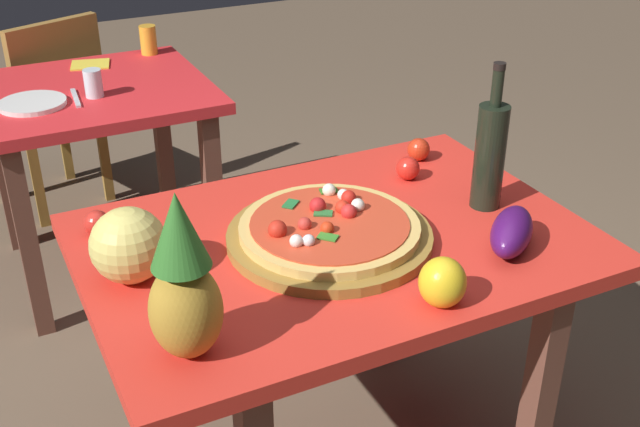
% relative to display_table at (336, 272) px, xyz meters
% --- Properties ---
extents(display_table, '(1.17, 0.82, 0.73)m').
position_rel_display_table_xyz_m(display_table, '(0.00, 0.00, 0.00)').
color(display_table, brown).
rests_on(display_table, ground_plane).
extents(background_table, '(0.81, 0.74, 0.73)m').
position_rel_display_table_xyz_m(background_table, '(-0.30, 1.31, -0.03)').
color(background_table, brown).
rests_on(background_table, ground_plane).
extents(dining_chair, '(0.52, 0.52, 0.85)m').
position_rel_display_table_xyz_m(dining_chair, '(-0.37, 1.91, -0.15)').
color(dining_chair, olive).
rests_on(dining_chair, ground_plane).
extents(pizza_board, '(0.48, 0.48, 0.02)m').
position_rel_display_table_xyz_m(pizza_board, '(-0.02, -0.01, 0.11)').
color(pizza_board, olive).
rests_on(pizza_board, display_table).
extents(pizza, '(0.42, 0.42, 0.06)m').
position_rel_display_table_xyz_m(pizza, '(-0.02, -0.01, 0.14)').
color(pizza, '#E2B75F').
rests_on(pizza, pizza_board).
extents(wine_bottle, '(0.08, 0.08, 0.37)m').
position_rel_display_table_xyz_m(wine_bottle, '(0.41, -0.02, 0.24)').
color(wine_bottle, black).
rests_on(wine_bottle, display_table).
extents(pineapple_left, '(0.14, 0.14, 0.34)m').
position_rel_display_table_xyz_m(pineapple_left, '(-0.44, -0.26, 0.25)').
color(pineapple_left, '#B6882D').
rests_on(pineapple_left, display_table).
extents(melon, '(0.16, 0.16, 0.16)m').
position_rel_display_table_xyz_m(melon, '(-0.47, 0.04, 0.18)').
color(melon, '#DFCF69').
rests_on(melon, display_table).
extents(bell_pepper, '(0.10, 0.10, 0.11)m').
position_rel_display_table_xyz_m(bell_pepper, '(0.07, -0.33, 0.14)').
color(bell_pepper, yellow).
rests_on(bell_pepper, display_table).
extents(eggplant, '(0.21, 0.20, 0.09)m').
position_rel_display_table_xyz_m(eggplant, '(0.33, -0.22, 0.14)').
color(eggplant, '#451258').
rests_on(eggplant, display_table).
extents(tomato_beside_pepper, '(0.06, 0.06, 0.06)m').
position_rel_display_table_xyz_m(tomato_beside_pepper, '(0.32, 0.19, 0.13)').
color(tomato_beside_pepper, red).
rests_on(tomato_beside_pepper, display_table).
extents(tomato_near_board, '(0.06, 0.06, 0.06)m').
position_rel_display_table_xyz_m(tomato_near_board, '(0.41, 0.29, 0.13)').
color(tomato_near_board, red).
rests_on(tomato_near_board, display_table).
extents(tomato_at_corner, '(0.06, 0.06, 0.06)m').
position_rel_display_table_xyz_m(tomato_at_corner, '(-0.50, 0.26, 0.13)').
color(tomato_at_corner, red).
rests_on(tomato_at_corner, display_table).
extents(drinking_glass_juice, '(0.06, 0.06, 0.11)m').
position_rel_display_table_xyz_m(drinking_glass_juice, '(0.00, 1.61, 0.15)').
color(drinking_glass_juice, gold).
rests_on(drinking_glass_juice, background_table).
extents(drinking_glass_water, '(0.06, 0.06, 0.09)m').
position_rel_display_table_xyz_m(drinking_glass_water, '(-0.30, 1.21, 0.14)').
color(drinking_glass_water, silver).
rests_on(drinking_glass_water, background_table).
extents(dinner_plate, '(0.22, 0.22, 0.02)m').
position_rel_display_table_xyz_m(dinner_plate, '(-0.50, 1.22, 0.10)').
color(dinner_plate, white).
rests_on(dinner_plate, background_table).
extents(knife_utensil, '(0.03, 0.18, 0.01)m').
position_rel_display_table_xyz_m(knife_utensil, '(-0.36, 1.22, 0.10)').
color(knife_utensil, silver).
rests_on(knife_utensil, background_table).
extents(napkin_folded, '(0.17, 0.15, 0.01)m').
position_rel_display_table_xyz_m(napkin_folded, '(-0.24, 1.57, 0.10)').
color(napkin_folded, yellow).
rests_on(napkin_folded, background_table).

